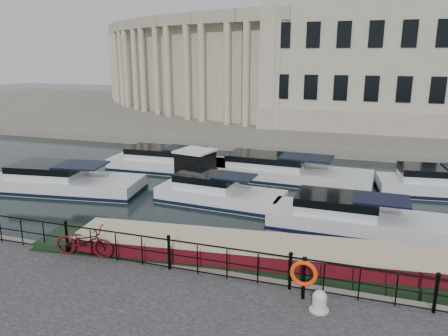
# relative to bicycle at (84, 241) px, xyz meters

# --- Properties ---
(ground_plane) EXTENTS (160.00, 160.00, 0.00)m
(ground_plane) POSITION_rel_bicycle_xyz_m (3.23, 2.31, -1.11)
(ground_plane) COLOR black
(ground_plane) RESTS_ON ground
(far_bank) EXTENTS (120.00, 42.00, 0.55)m
(far_bank) POSITION_rel_bicycle_xyz_m (3.23, 41.31, -0.84)
(far_bank) COLOR #6B665B
(far_bank) RESTS_ON ground_plane
(railing) EXTENTS (24.14, 0.14, 1.22)m
(railing) POSITION_rel_bicycle_xyz_m (3.23, 0.06, 0.09)
(railing) COLOR black
(railing) RESTS_ON near_quay
(civic_building) EXTENTS (53.55, 31.84, 16.85)m
(civic_building) POSITION_rel_bicycle_xyz_m (2.23, 37.02, 5.92)
(civic_building) COLOR #ADA38C
(civic_building) RESTS_ON far_bank
(bicycle) EXTENTS (2.22, 0.98, 1.13)m
(bicycle) POSITION_rel_bicycle_xyz_m (0.00, 0.00, 0.00)
(bicycle) COLOR #4C0D17
(bicycle) RESTS_ON near_quay
(mooring_bollard) EXTENTS (0.54, 0.54, 0.61)m
(mooring_bollard) POSITION_rel_bicycle_xyz_m (8.21, -0.83, -0.28)
(mooring_bollard) COLOR silver
(mooring_bollard) RESTS_ON near_quay
(life_ring_post) EXTENTS (0.80, 0.21, 1.30)m
(life_ring_post) POSITION_rel_bicycle_xyz_m (7.69, -0.41, 0.25)
(life_ring_post) COLOR black
(life_ring_post) RESTS_ON near_quay
(narrowboat) EXTENTS (16.32, 3.93, 1.59)m
(narrowboat) POSITION_rel_bicycle_xyz_m (5.72, 1.69, -0.75)
(narrowboat) COLOR black
(narrowboat) RESTS_ON ground_plane
(harbour_hut) EXTENTS (3.06, 2.71, 2.16)m
(harbour_hut) POSITION_rel_bicycle_xyz_m (-0.19, 10.90, -0.16)
(harbour_hut) COLOR #6B665B
(harbour_hut) RESTS_ON ground_plane
(cabin_cruisers) EXTENTS (28.25, 9.81, 1.99)m
(cabin_cruisers) POSITION_rel_bicycle_xyz_m (2.55, 10.67, -0.75)
(cabin_cruisers) COLOR silver
(cabin_cruisers) RESTS_ON ground_plane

